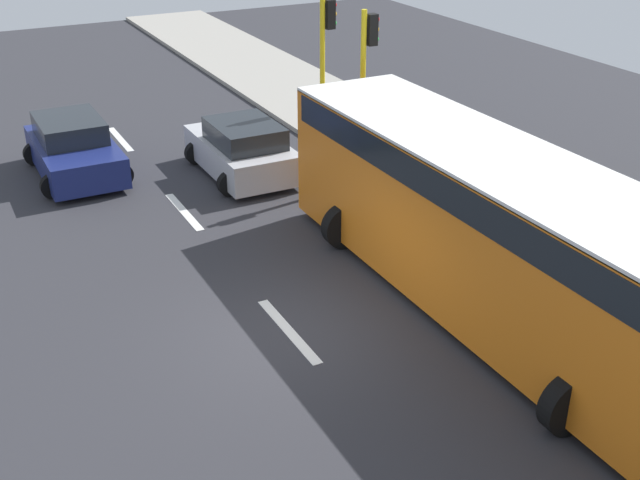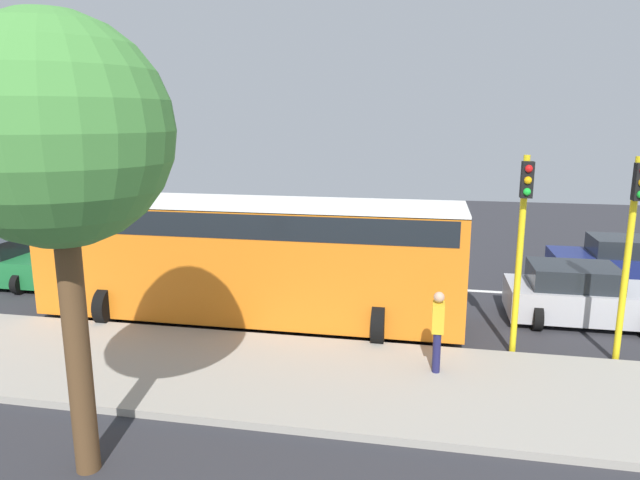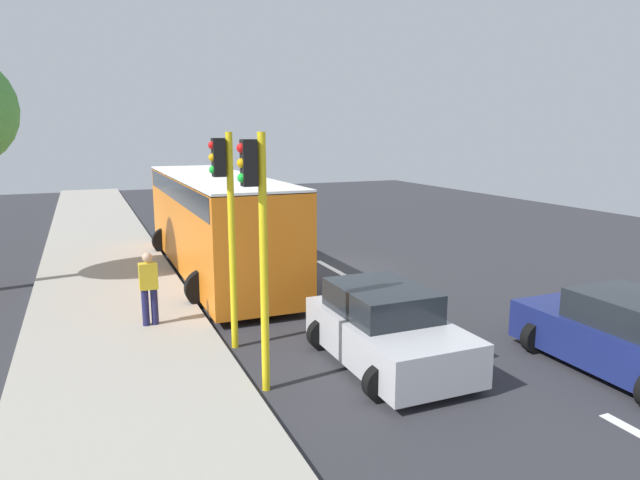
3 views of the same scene
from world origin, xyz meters
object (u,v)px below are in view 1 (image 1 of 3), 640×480
(traffic_light_midblock, at_px, (326,55))
(traffic_light_corner, at_px, (366,74))
(car_dark_blue, at_px, (74,149))
(city_bus, at_px, (489,221))
(pedestrian_near_signal, at_px, (448,157))
(car_silver, at_px, (242,150))

(traffic_light_midblock, bearing_deg, traffic_light_corner, -90.00)
(car_dark_blue, height_order, traffic_light_midblock, traffic_light_midblock)
(city_bus, bearing_deg, pedestrian_near_signal, 61.77)
(car_silver, bearing_deg, city_bus, -80.47)
(car_silver, xyz_separation_m, car_dark_blue, (-4.01, 2.08, 0.00))
(car_silver, height_order, city_bus, city_bus)
(pedestrian_near_signal, bearing_deg, traffic_light_midblock, 110.07)
(traffic_light_corner, bearing_deg, city_bus, -100.14)
(car_silver, bearing_deg, car_dark_blue, 152.56)
(car_dark_blue, bearing_deg, city_bus, -62.93)
(car_silver, distance_m, traffic_light_midblock, 3.44)
(city_bus, height_order, traffic_light_midblock, traffic_light_midblock)
(traffic_light_corner, xyz_separation_m, traffic_light_midblock, (0.00, 2.19, 0.00))
(city_bus, xyz_separation_m, traffic_light_midblock, (1.18, 8.76, 1.08))
(city_bus, height_order, pedestrian_near_signal, city_bus)
(car_silver, xyz_separation_m, city_bus, (1.44, -8.57, 1.14))
(pedestrian_near_signal, bearing_deg, city_bus, -118.23)
(car_silver, bearing_deg, pedestrian_near_signal, -42.65)
(car_dark_blue, distance_m, traffic_light_corner, 8.09)
(traffic_light_midblock, bearing_deg, city_bus, -97.64)
(city_bus, bearing_deg, car_silver, 99.53)
(city_bus, xyz_separation_m, pedestrian_near_signal, (2.60, 4.85, -0.79))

